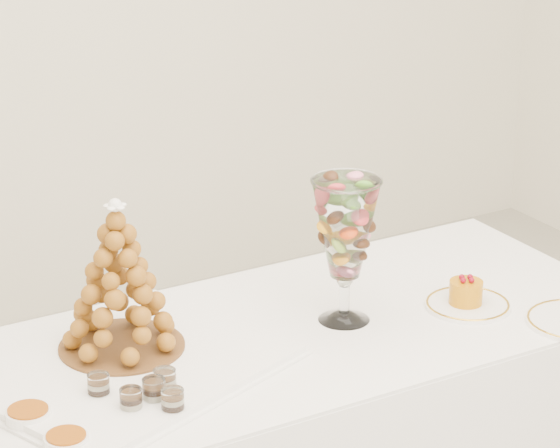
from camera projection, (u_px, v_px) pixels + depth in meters
lace_tray at (129, 369)px, 2.85m from camera, size 0.75×0.66×0.02m
macaron_vase at (346, 231)px, 3.03m from camera, size 0.16×0.16×0.35m
cake_plate at (468, 305)px, 3.17m from camera, size 0.21×0.21×0.01m
verrine_a at (99, 388)px, 2.73m from camera, size 0.06×0.06×0.06m
verrine_b at (154, 393)px, 2.71m from camera, size 0.06×0.06×0.07m
verrine_c at (165, 384)px, 2.74m from camera, size 0.05×0.05×0.07m
verrine_d at (131, 403)px, 2.67m from camera, size 0.05×0.05×0.06m
verrine_e at (173, 404)px, 2.67m from camera, size 0.05×0.05×0.06m
ramekin_back at (28, 417)px, 2.65m from camera, size 0.09×0.09×0.03m
ramekin_front at (66, 442)px, 2.56m from camera, size 0.09×0.09×0.03m
croquembouche at (118, 277)px, 2.86m from camera, size 0.29×0.29×0.35m
mousse_cake at (466, 292)px, 3.16m from camera, size 0.08×0.08×0.07m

